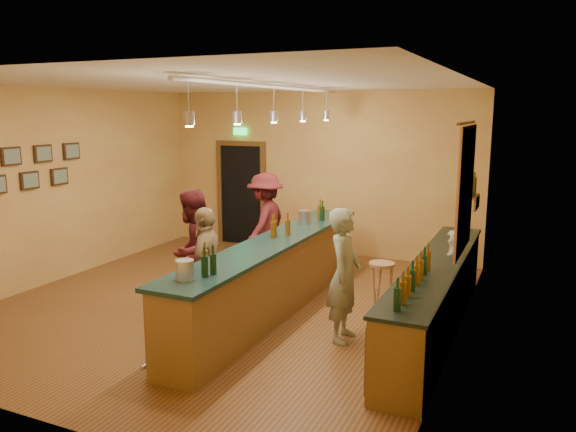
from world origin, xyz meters
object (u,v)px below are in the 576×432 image
at_px(back_counter, 436,296).
at_px(tasting_bar, 274,270).
at_px(customer_b, 207,268).
at_px(customer_c, 265,223).
at_px(bartender, 344,275).
at_px(bar_stool, 382,273).
at_px(customer_a, 192,251).

distance_m(back_counter, tasting_bar, 2.23).
distance_m(customer_b, customer_c, 2.66).
height_order(back_counter, customer_c, customer_c).
distance_m(tasting_bar, bartender, 1.36).
bearing_deg(customer_b, bar_stool, 110.58).
xyz_separation_m(customer_a, bar_stool, (2.48, 0.99, -0.28)).
relative_size(tasting_bar, bar_stool, 6.90).
bearing_deg(customer_c, tasting_bar, 28.24).
xyz_separation_m(back_counter, customer_a, (-3.30, -0.62, 0.39)).
xyz_separation_m(back_counter, bar_stool, (-0.82, 0.37, 0.11)).
relative_size(customer_a, bar_stool, 2.36).
bearing_deg(customer_a, tasting_bar, 106.19).
height_order(tasting_bar, bar_stool, tasting_bar).
height_order(tasting_bar, customer_b, customer_b).
height_order(back_counter, bartender, bartender).
xyz_separation_m(tasting_bar, customer_a, (-1.08, -0.44, 0.27)).
bearing_deg(bar_stool, customer_b, -143.55).
relative_size(customer_c, bar_stool, 2.40).
bearing_deg(customer_a, back_counter, 94.53).
height_order(bartender, bar_stool, bartender).
relative_size(tasting_bar, customer_a, 2.92).
height_order(back_counter, customer_b, customer_b).
xyz_separation_m(bartender, customer_a, (-2.30, 0.10, 0.04)).
bearing_deg(customer_b, bartender, 85.18).
distance_m(bartender, customer_b, 1.80).
bearing_deg(customer_a, customer_b, 43.52).
bearing_deg(bartender, tasting_bar, 61.98).
bearing_deg(bartender, customer_b, 97.14).
distance_m(customer_a, customer_b, 0.70).
distance_m(customer_a, bar_stool, 2.69).
height_order(customer_a, bar_stool, customer_a).
height_order(back_counter, customer_a, customer_a).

